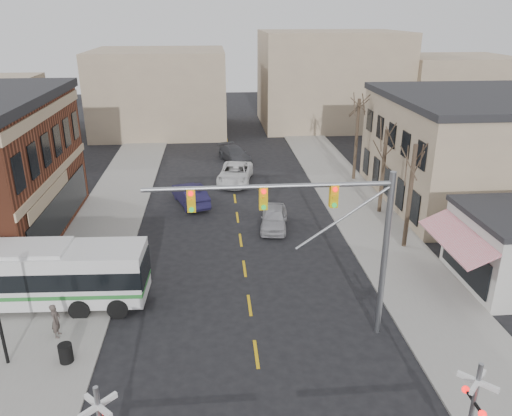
{
  "coord_description": "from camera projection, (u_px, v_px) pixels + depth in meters",
  "views": [
    {
      "loc": [
        -1.61,
        -16.26,
        14.26
      ],
      "look_at": [
        0.77,
        10.93,
        3.5
      ],
      "focal_mm": 35.0,
      "sensor_mm": 36.0,
      "label": 1
    }
  ],
  "objects": [
    {
      "name": "tree_east_b",
      "position": [
        383.0,
        172.0,
        36.78
      ],
      "size": [
        0.28,
        0.28,
        6.3
      ],
      "color": "#382B21",
      "rests_on": "sidewalk_east"
    },
    {
      "name": "rr_crossing_east",
      "position": [
        459.0,
        415.0,
        16.3
      ],
      "size": [
        5.6,
        1.36,
        4.0
      ],
      "color": "gray",
      "rests_on": "ground"
    },
    {
      "name": "car_a",
      "position": [
        274.0,
        218.0,
        35.07
      ],
      "size": [
        2.49,
        4.69,
        1.52
      ],
      "primitive_type": "imported",
      "rotation": [
        0.0,
        0.0,
        -0.16
      ],
      "color": "#9C9BA0",
      "rests_on": "ground"
    },
    {
      "name": "pedestrian_near",
      "position": [
        56.0,
        321.0,
        23.04
      ],
      "size": [
        0.41,
        0.62,
        1.69
      ],
      "primitive_type": "imported",
      "rotation": [
        0.0,
        0.0,
        1.57
      ],
      "color": "#4C413C",
      "rests_on": "sidewalk_west"
    },
    {
      "name": "traffic_signal_mast",
      "position": [
        323.0,
        223.0,
        21.52
      ],
      "size": [
        10.65,
        0.3,
        8.0
      ],
      "color": "gray",
      "rests_on": "ground"
    },
    {
      "name": "tree_east_a",
      "position": [
        410.0,
        197.0,
        31.11
      ],
      "size": [
        0.28,
        0.28,
        6.75
      ],
      "color": "#382B21",
      "rests_on": "sidewalk_east"
    },
    {
      "name": "tree_east_c",
      "position": [
        356.0,
        140.0,
        44.05
      ],
      "size": [
        0.28,
        0.28,
        7.2
      ],
      "color": "#382B21",
      "rests_on": "sidewalk_east"
    },
    {
      "name": "car_b",
      "position": [
        190.0,
        194.0,
        39.37
      ],
      "size": [
        3.32,
        5.41,
        1.68
      ],
      "primitive_type": "imported",
      "rotation": [
        0.0,
        0.0,
        3.47
      ],
      "color": "#191637",
      "rests_on": "ground"
    },
    {
      "name": "sidewalk_west",
      "position": [
        112.0,
        211.0,
        38.17
      ],
      "size": [
        5.0,
        60.0,
        0.12
      ],
      "primitive_type": "cube",
      "color": "gray",
      "rests_on": "ground"
    },
    {
      "name": "trash_bin",
      "position": [
        66.0,
        353.0,
        21.5
      ],
      "size": [
        0.6,
        0.6,
        0.85
      ],
      "primitive_type": "cylinder",
      "color": "black",
      "rests_on": "sidewalk_west"
    },
    {
      "name": "car_c",
      "position": [
        235.0,
        173.0,
        44.5
      ],
      "size": [
        3.72,
        6.31,
        1.65
      ],
      "primitive_type": "imported",
      "rotation": [
        0.0,
        0.0,
        -0.17
      ],
      "color": "silver",
      "rests_on": "ground"
    },
    {
      "name": "sidewalk_east",
      "position": [
        355.0,
        203.0,
        39.71
      ],
      "size": [
        5.0,
        60.0,
        0.12
      ],
      "primitive_type": "cube",
      "color": "gray",
      "rests_on": "ground"
    },
    {
      "name": "car_d",
      "position": [
        235.0,
        154.0,
        50.77
      ],
      "size": [
        3.72,
        5.59,
        1.5
      ],
      "primitive_type": "imported",
      "rotation": [
        0.0,
        0.0,
        0.34
      ],
      "color": "#3B3C40",
      "rests_on": "ground"
    },
    {
      "name": "ground",
      "position": [
        261.0,
        385.0,
        20.42
      ],
      "size": [
        160.0,
        160.0,
        0.0
      ],
      "primitive_type": "plane",
      "color": "black",
      "rests_on": "ground"
    },
    {
      "name": "pedestrian_far",
      "position": [
        26.0,
        286.0,
        25.75
      ],
      "size": [
        1.19,
        1.17,
        1.93
      ],
      "primitive_type": "imported",
      "rotation": [
        0.0,
        0.0,
        0.72
      ],
      "color": "#2C2D4E",
      "rests_on": "sidewalk_west"
    },
    {
      "name": "transit_bus",
      "position": [
        22.0,
        275.0,
        25.31
      ],
      "size": [
        12.64,
        3.29,
        3.23
      ],
      "color": "silver",
      "rests_on": "ground"
    }
  ]
}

